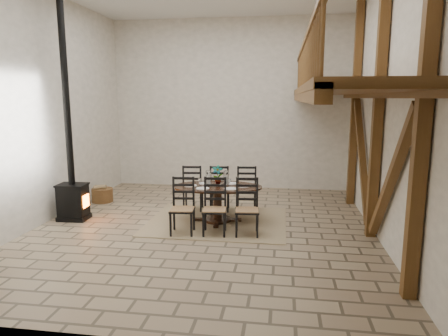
# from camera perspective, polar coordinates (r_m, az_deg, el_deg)

# --- Properties ---
(ground) EXTENTS (8.00, 8.00, 0.00)m
(ground) POSITION_cam_1_polar(r_m,az_deg,el_deg) (8.54, -2.96, -8.49)
(ground) COLOR #9A8667
(ground) RESTS_ON ground
(room_shell) EXTENTS (7.02, 8.02, 5.01)m
(room_shell) POSITION_cam_1_polar(r_m,az_deg,el_deg) (7.95, 5.47, 12.17)
(room_shell) COLOR white
(room_shell) RESTS_ON ground
(rug) EXTENTS (3.00, 2.50, 0.02)m
(rug) POSITION_cam_1_polar(r_m,az_deg,el_deg) (8.93, -0.94, -7.59)
(rug) COLOR #9E8565
(rug) RESTS_ON ground
(dining_table) EXTENTS (2.06, 2.33, 1.26)m
(dining_table) POSITION_cam_1_polar(r_m,az_deg,el_deg) (8.81, -0.95, -5.04)
(dining_table) COLOR black
(dining_table) RESTS_ON ground
(wood_stove) EXTENTS (0.65, 0.52, 5.00)m
(wood_stove) POSITION_cam_1_polar(r_m,az_deg,el_deg) (9.44, -21.00, -0.28)
(wood_stove) COLOR black
(wood_stove) RESTS_ON ground
(log_basket) EXTENTS (0.54, 0.54, 0.45)m
(log_basket) POSITION_cam_1_polar(r_m,az_deg,el_deg) (11.01, -16.98, -3.63)
(log_basket) COLOR brown
(log_basket) RESTS_ON ground
(log_stack) EXTENTS (0.36, 0.31, 0.42)m
(log_stack) POSITION_cam_1_polar(r_m,az_deg,el_deg) (9.99, -20.78, -5.15)
(log_stack) COLOR tan
(log_stack) RESTS_ON ground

